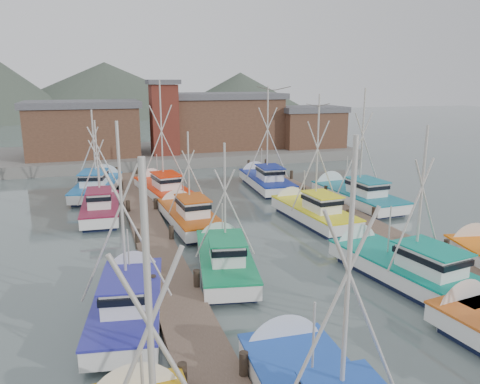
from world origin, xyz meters
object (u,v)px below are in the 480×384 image
object	(u,v)px
boat_4	(224,258)
boat_12	(161,189)
lookout_tower	(164,117)
boat_8	(187,215)

from	to	relation	value
boat_4	boat_12	size ratio (longest dim) A/B	0.82
boat_12	lookout_tower	bearing A→B (deg)	71.38
lookout_tower	boat_12	bearing A→B (deg)	-100.17
boat_8	boat_4	bearing A→B (deg)	-91.78
lookout_tower	boat_4	xyz separation A→B (m)	(-2.01, -32.61, -4.87)
lookout_tower	boat_12	world-z (taller)	boat_12
lookout_tower	boat_12	size ratio (longest dim) A/B	0.81
boat_4	boat_12	bearing A→B (deg)	103.04
lookout_tower	boat_4	size ratio (longest dim) A/B	0.98
boat_4	boat_8	bearing A→B (deg)	102.21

